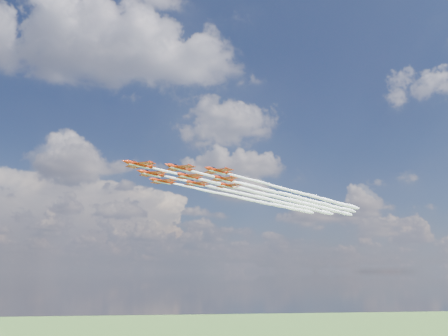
% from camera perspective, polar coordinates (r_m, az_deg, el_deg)
% --- Properties ---
extents(jet_lead, '(80.29, 75.17, 3.03)m').
position_cam_1_polar(jet_lead, '(174.19, 1.74, -2.59)').
color(jet_lead, '#B9270A').
extents(jet_row2_port, '(80.29, 75.17, 3.03)m').
position_cam_1_polar(jet_row2_port, '(179.16, 5.61, -2.84)').
color(jet_row2_port, '#B9270A').
extents(jet_row2_starb, '(80.29, 75.17, 3.03)m').
position_cam_1_polar(jet_row2_starb, '(186.85, 2.20, -3.33)').
color(jet_row2_starb, '#B9270A').
extents(jet_row3_port, '(80.29, 75.17, 3.03)m').
position_cam_1_polar(jet_row3_port, '(184.92, 9.26, -3.06)').
color(jet_row3_port, '#B9270A').
extents(jet_row3_centre, '(80.29, 75.17, 3.03)m').
position_cam_1_polar(jet_row3_centre, '(191.90, 5.81, -3.54)').
color(jet_row3_centre, '#B9270A').
extents(jet_row3_starb, '(80.29, 75.17, 3.03)m').
position_cam_1_polar(jet_row3_starb, '(199.54, 2.60, -3.97)').
color(jet_row3_starb, '#B9270A').
extents(jet_row4_port, '(80.29, 75.17, 3.03)m').
position_cam_1_polar(jet_row4_port, '(197.68, 9.22, -3.72)').
color(jet_row4_port, '#B9270A').
extents(jet_row4_starb, '(80.29, 75.17, 3.03)m').
position_cam_1_polar(jet_row4_starb, '(204.66, 5.97, -4.15)').
color(jet_row4_starb, '#B9270A').
extents(jet_tail, '(80.29, 75.17, 3.03)m').
position_cam_1_polar(jet_tail, '(210.46, 9.18, -4.31)').
color(jet_tail, '#B9270A').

